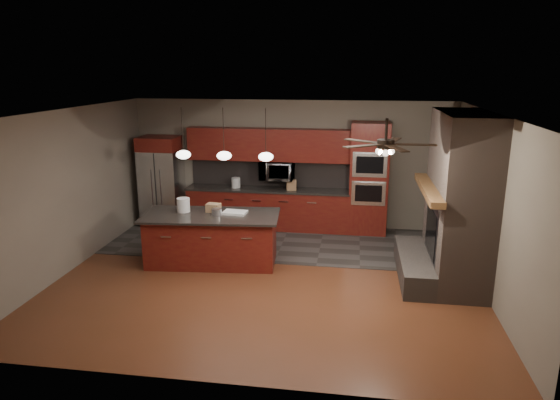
% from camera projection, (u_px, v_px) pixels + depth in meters
% --- Properties ---
extents(ground, '(7.00, 7.00, 0.00)m').
position_uv_depth(ground, '(268.00, 277.00, 8.52)').
color(ground, '#5A2D1B').
rests_on(ground, ground).
extents(ceiling, '(7.00, 6.00, 0.02)m').
position_uv_depth(ceiling, '(267.00, 112.00, 7.80)').
color(ceiling, white).
rests_on(ceiling, back_wall).
extents(back_wall, '(7.00, 0.02, 2.80)m').
position_uv_depth(back_wall, '(291.00, 164.00, 11.03)').
color(back_wall, '#736A5C').
rests_on(back_wall, ground).
extents(right_wall, '(0.02, 6.00, 2.80)m').
position_uv_depth(right_wall, '(492.00, 207.00, 7.66)').
color(right_wall, '#736A5C').
rests_on(right_wall, ground).
extents(left_wall, '(0.02, 6.00, 2.80)m').
position_uv_depth(left_wall, '(69.00, 191.00, 8.66)').
color(left_wall, '#736A5C').
rests_on(left_wall, ground).
extents(slate_tile_patch, '(7.00, 2.40, 0.01)m').
position_uv_depth(slate_tile_patch, '(283.00, 242.00, 10.24)').
color(slate_tile_patch, '#393633').
rests_on(slate_tile_patch, ground).
extents(fireplace_column, '(1.30, 2.10, 2.80)m').
position_uv_depth(fireplace_column, '(455.00, 205.00, 8.14)').
color(fireplace_column, brown).
rests_on(fireplace_column, ground).
extents(back_cabinetry, '(3.59, 0.64, 2.20)m').
position_uv_depth(back_cabinetry, '(268.00, 188.00, 10.98)').
color(back_cabinetry, maroon).
rests_on(back_cabinetry, ground).
extents(oven_tower, '(0.80, 0.63, 2.38)m').
position_uv_depth(oven_tower, '(369.00, 179.00, 10.55)').
color(oven_tower, maroon).
rests_on(oven_tower, ground).
extents(microwave, '(0.73, 0.41, 0.50)m').
position_uv_depth(microwave, '(277.00, 170.00, 10.86)').
color(microwave, silver).
rests_on(microwave, back_cabinetry).
extents(refrigerator, '(0.85, 0.75, 2.01)m').
position_uv_depth(refrigerator, '(162.00, 181.00, 11.18)').
color(refrigerator, silver).
rests_on(refrigerator, ground).
extents(kitchen_island, '(2.52, 1.32, 0.92)m').
position_uv_depth(kitchen_island, '(212.00, 238.00, 9.06)').
color(kitchen_island, maroon).
rests_on(kitchen_island, ground).
extents(white_bucket, '(0.24, 0.24, 0.25)m').
position_uv_depth(white_bucket, '(183.00, 205.00, 9.08)').
color(white_bucket, silver).
rests_on(white_bucket, kitchen_island).
extents(paint_can, '(0.21, 0.21, 0.12)m').
position_uv_depth(paint_can, '(217.00, 212.00, 8.88)').
color(paint_can, '#B8B7BD').
rests_on(paint_can, kitchen_island).
extents(paint_tray, '(0.44, 0.33, 0.04)m').
position_uv_depth(paint_tray, '(235.00, 213.00, 8.98)').
color(paint_tray, white).
rests_on(paint_tray, kitchen_island).
extents(cardboard_box, '(0.27, 0.21, 0.15)m').
position_uv_depth(cardboard_box, '(213.00, 208.00, 9.09)').
color(cardboard_box, '#9B7450').
rests_on(cardboard_box, kitchen_island).
extents(counter_bucket, '(0.20, 0.20, 0.22)m').
position_uv_depth(counter_bucket, '(236.00, 183.00, 11.01)').
color(counter_bucket, silver).
rests_on(counter_bucket, back_cabinetry).
extents(counter_box, '(0.23, 0.20, 0.23)m').
position_uv_depth(counter_box, '(291.00, 185.00, 10.79)').
color(counter_box, '#906B4A').
rests_on(counter_box, back_cabinetry).
extents(pendant_left, '(0.26, 0.26, 0.92)m').
position_uv_depth(pendant_left, '(183.00, 154.00, 8.92)').
color(pendant_left, black).
rests_on(pendant_left, ceiling).
extents(pendant_center, '(0.26, 0.26, 0.92)m').
position_uv_depth(pendant_center, '(224.00, 155.00, 8.82)').
color(pendant_center, black).
rests_on(pendant_center, ceiling).
extents(pendant_right, '(0.26, 0.26, 0.92)m').
position_uv_depth(pendant_right, '(266.00, 157.00, 8.71)').
color(pendant_right, black).
rests_on(pendant_right, ceiling).
extents(ceiling_fan, '(1.27, 1.33, 0.41)m').
position_uv_depth(ceiling_fan, '(386.00, 143.00, 6.87)').
color(ceiling_fan, black).
rests_on(ceiling_fan, ceiling).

